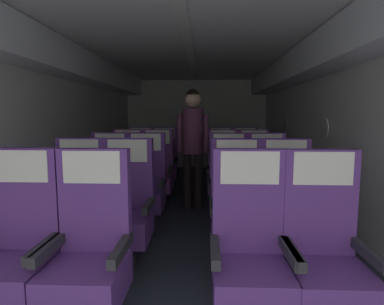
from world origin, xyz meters
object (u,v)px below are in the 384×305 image
object	(u,v)px
seat_a_left_window	(17,254)
seat_d_left_aisle	(157,173)
seat_b_left_aisle	(126,211)
seat_b_right_aisle	(287,213)
seat_b_left_window	(78,210)
seat_d_right_aisle	(254,174)
seat_e_right_window	(220,164)
flight_attendant	(193,136)
seat_a_right_aisle	(325,260)
seat_c_left_window	(109,187)
seat_d_left_window	(127,173)
seat_a_left_aisle	(89,256)
seat_a_right_window	(250,258)
seat_e_left_aisle	(164,164)
seat_e_right_aisle	(245,164)
seat_c_left_aisle	(145,188)
seat_e_left_window	(140,164)
seat_b_right_window	(237,212)
seat_d_right_window	(223,174)
seat_c_right_window	(229,188)
seat_c_right_aisle	(267,189)

from	to	relation	value
seat_a_left_window	seat_d_left_aisle	distance (m)	2.72
seat_b_left_aisle	seat_b_right_aisle	world-z (taller)	same
seat_b_left_window	seat_d_right_aisle	world-z (taller)	same
seat_e_right_window	seat_b_left_window	bearing A→B (deg)	-117.52
flight_attendant	seat_a_right_aisle	bearing A→B (deg)	-70.38
flight_attendant	seat_b_right_aisle	bearing A→B (deg)	-60.91
seat_c_left_window	seat_d_left_aisle	size ratio (longest dim) A/B	1.00
seat_d_left_window	seat_e_right_window	size ratio (longest dim) A/B	1.00
seat_a_left_aisle	seat_e_right_window	distance (m)	3.75
seat_a_right_window	seat_d_left_aisle	size ratio (longest dim) A/B	1.00
seat_c_left_window	seat_e_left_aisle	bearing A→B (deg)	76.53
seat_e_right_aisle	flight_attendant	size ratio (longest dim) A/B	0.66
seat_d_right_aisle	seat_c_left_aisle	bearing A→B (deg)	-147.09
seat_d_left_window	seat_e_right_window	world-z (taller)	same
seat_e_left_window	seat_a_right_window	bearing A→B (deg)	-68.76
seat_b_right_aisle	seat_d_right_aisle	bearing A→B (deg)	90.01
seat_d_left_aisle	seat_a_right_aisle	bearing A→B (deg)	-62.58
seat_a_right_window	seat_e_right_aisle	world-z (taller)	same
seat_b_right_window	seat_e_left_aisle	size ratio (longest dim) A/B	1.00
seat_d_right_window	seat_e_right_window	distance (m)	0.89
seat_e_left_aisle	flight_attendant	xyz separation A→B (m)	(0.54, -1.09, 0.57)
seat_e_left_window	seat_e_right_window	distance (m)	1.41
seat_c_left_aisle	seat_a_right_window	bearing A→B (deg)	-61.55
seat_b_right_aisle	seat_e_left_aisle	world-z (taller)	same
seat_a_left_aisle	seat_c_right_window	distance (m)	2.04
seat_b_right_window	seat_d_left_aisle	xyz separation A→B (m)	(-0.97, 1.81, 0.00)
seat_b_left_window	seat_c_left_aisle	size ratio (longest dim) A/B	1.00
seat_e_left_window	seat_e_left_aisle	bearing A→B (deg)	-1.59
seat_a_right_aisle	seat_c_right_window	bearing A→B (deg)	103.40
seat_b_right_aisle	seat_a_right_window	bearing A→B (deg)	-116.65
seat_c_right_aisle	seat_c_right_window	xyz separation A→B (m)	(-0.44, -0.00, 0.00)
seat_e_left_window	seat_a_right_aisle	bearing A→B (deg)	-63.05
seat_a_left_aisle	seat_b_right_aisle	size ratio (longest dim) A/B	1.00
seat_d_right_aisle	flight_attendant	distance (m)	1.06
seat_c_left_aisle	seat_e_left_window	bearing A→B (deg)	103.46
seat_e_left_aisle	seat_d_right_window	bearing A→B (deg)	-42.31
seat_e_left_window	seat_d_left_aisle	bearing A→B (deg)	-64.46
seat_e_left_window	flight_attendant	world-z (taller)	flight_attendant
seat_b_right_aisle	seat_d_left_aisle	xyz separation A→B (m)	(-1.41, 1.80, 0.00)
seat_d_left_aisle	seat_e_left_aisle	distance (m)	0.91
seat_c_right_window	seat_e_right_window	world-z (taller)	same
seat_c_left_aisle	flight_attendant	world-z (taller)	flight_attendant
seat_e_left_aisle	flight_attendant	world-z (taller)	flight_attendant
seat_d_right_window	seat_e_left_aisle	world-z (taller)	same
seat_e_left_aisle	seat_d_right_aisle	bearing A→B (deg)	-32.34
seat_a_left_aisle	seat_b_right_window	xyz separation A→B (m)	(0.97, 0.89, 0.00)
seat_a_right_aisle	flight_attendant	xyz separation A→B (m)	(-0.87, 2.51, 0.57)
seat_a_left_window	seat_b_left_aisle	distance (m)	0.99
seat_e_left_aisle	seat_e_right_aisle	world-z (taller)	same
seat_c_left_aisle	flight_attendant	distance (m)	1.06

